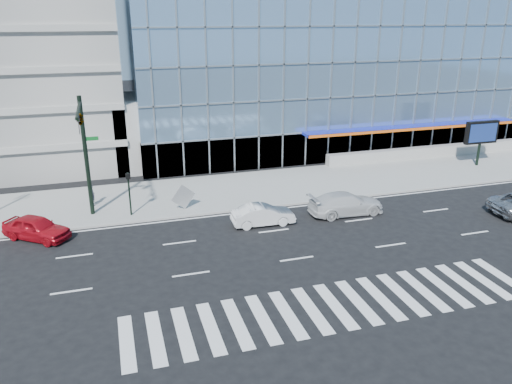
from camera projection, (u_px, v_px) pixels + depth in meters
ground at (274, 231)px, 31.66m from camera, size 160.00×160.00×0.00m
sidewalk at (241, 190)px, 38.83m from camera, size 120.00×8.00×0.15m
theatre_building at (318, 65)px, 56.35m from camera, size 42.00×26.00×15.00m
ramp_block at (148, 130)px, 45.20m from camera, size 6.00×8.00×6.00m
retaining_wall at (469, 148)px, 48.45m from camera, size 30.00×0.80×1.00m
traffic_signal at (82, 131)px, 30.67m from camera, size 1.14×5.74×8.00m
ped_signal_post at (129, 187)px, 33.05m from camera, size 0.30×0.33×3.00m
marquee_sign at (481, 133)px, 43.83m from camera, size 3.20×0.43×4.00m
white_suv at (346, 203)px, 34.09m from camera, size 5.24×2.13×1.52m
white_sedan at (263, 215)px, 32.38m from camera, size 4.15×1.55×1.36m
red_sedan at (36, 228)px, 30.32m from camera, size 4.44×3.91×1.45m
pedestrian at (92, 195)px, 35.24m from camera, size 0.53×0.64×1.52m
tilted_panel at (183, 197)px, 34.46m from camera, size 1.78×0.55×1.83m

